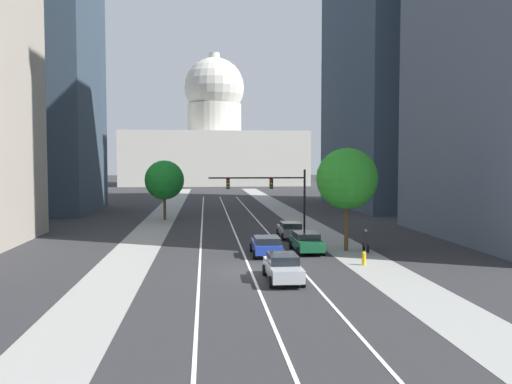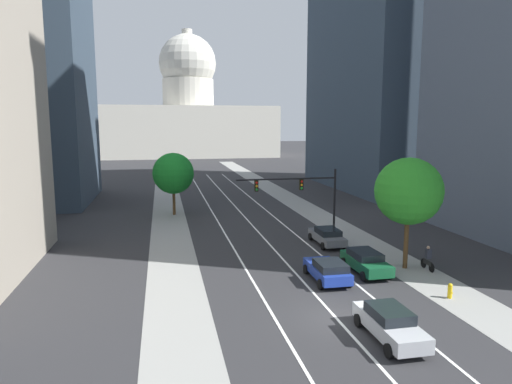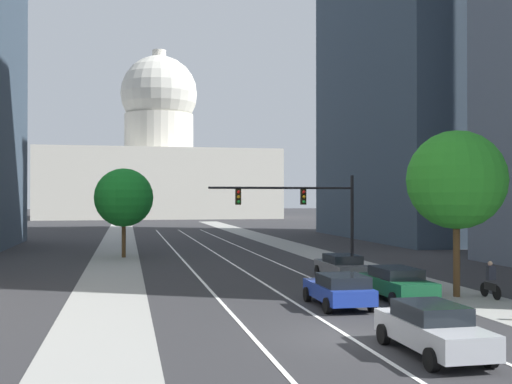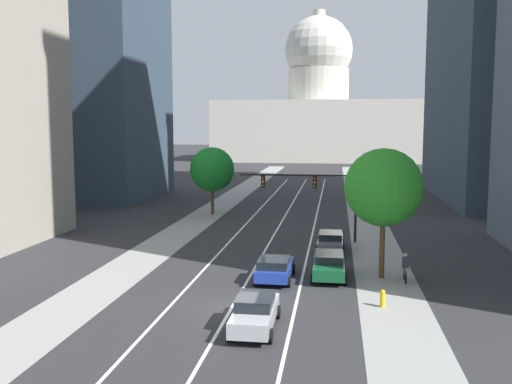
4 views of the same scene
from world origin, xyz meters
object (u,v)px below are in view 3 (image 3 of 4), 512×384
at_px(car_silver, 432,328).
at_px(cyclist, 491,280).
at_px(car_blue, 339,289).
at_px(traffic_signal_mast, 305,205).
at_px(street_tree_mid_left, 124,198).
at_px(car_green, 397,283).
at_px(street_tree_mid_right, 456,180).
at_px(car_gray, 341,266).
at_px(capitol_building, 159,164).

distance_m(car_silver, cyclist, 11.70).
bearing_deg(car_blue, car_silver, -179.23).
relative_size(traffic_signal_mast, street_tree_mid_left, 1.33).
relative_size(car_green, traffic_signal_mast, 0.51).
xyz_separation_m(cyclist, street_tree_mid_left, (-16.65, 23.44, 3.79)).
bearing_deg(traffic_signal_mast, car_silver, -95.62).
distance_m(car_silver, street_tree_mid_right, 12.44).
distance_m(car_blue, traffic_signal_mast, 12.52).
xyz_separation_m(traffic_signal_mast, cyclist, (5.61, -11.16, -3.36)).
distance_m(traffic_signal_mast, street_tree_mid_right, 11.35).
xyz_separation_m(car_gray, street_tree_mid_right, (3.14, -7.12, 4.72)).
distance_m(car_silver, street_tree_mid_left, 33.82).
relative_size(car_gray, traffic_signal_mast, 0.52).
bearing_deg(car_silver, car_blue, 0.03).
relative_size(car_green, cyclist, 2.72).
distance_m(car_green, street_tree_mid_right, 5.65).
bearing_deg(cyclist, car_blue, 96.74).
relative_size(traffic_signal_mast, cyclist, 5.34).
bearing_deg(street_tree_mid_right, car_gray, 113.76).
bearing_deg(traffic_signal_mast, street_tree_mid_right, -67.48).
distance_m(car_blue, street_tree_mid_right, 8.00).
xyz_separation_m(car_blue, street_tree_mid_right, (6.30, 1.46, 4.71)).
relative_size(capitol_building, car_gray, 10.95).
distance_m(capitol_building, car_blue, 119.77).
xyz_separation_m(car_gray, traffic_signal_mast, (-1.18, 3.30, 3.47)).
relative_size(car_blue, traffic_signal_mast, 0.48).
xyz_separation_m(car_green, street_tree_mid_left, (-12.22, 23.00, 3.86)).
distance_m(car_gray, street_tree_mid_left, 20.18).
distance_m(car_blue, cyclist, 7.62).
bearing_deg(car_green, car_silver, 160.89).
height_order(car_blue, car_green, car_green).
bearing_deg(capitol_building, car_silver, -89.29).
distance_m(capitol_building, car_silver, 127.93).
height_order(car_green, traffic_signal_mast, traffic_signal_mast).
relative_size(car_silver, street_tree_mid_left, 0.67).
xyz_separation_m(cyclist, street_tree_mid_right, (-1.29, 0.75, 4.62)).
bearing_deg(car_silver, car_gray, -10.65).
xyz_separation_m(capitol_building, car_gray, (4.74, -110.61, -11.65)).
height_order(capitol_building, car_silver, capitol_building).
height_order(capitol_building, traffic_signal_mast, capitol_building).
bearing_deg(traffic_signal_mast, car_gray, -70.23).
height_order(car_gray, street_tree_mid_left, street_tree_mid_left).
xyz_separation_m(car_blue, car_gray, (3.16, 8.58, -0.01)).
distance_m(traffic_signal_mast, cyclist, 12.94).
height_order(car_blue, traffic_signal_mast, traffic_signal_mast).
bearing_deg(cyclist, capitol_building, 5.82).
bearing_deg(car_green, street_tree_mid_right, -84.94).
height_order(car_green, cyclist, cyclist).
xyz_separation_m(traffic_signal_mast, street_tree_mid_left, (-11.04, 12.27, 0.43)).
bearing_deg(street_tree_mid_right, traffic_signal_mast, 112.52).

